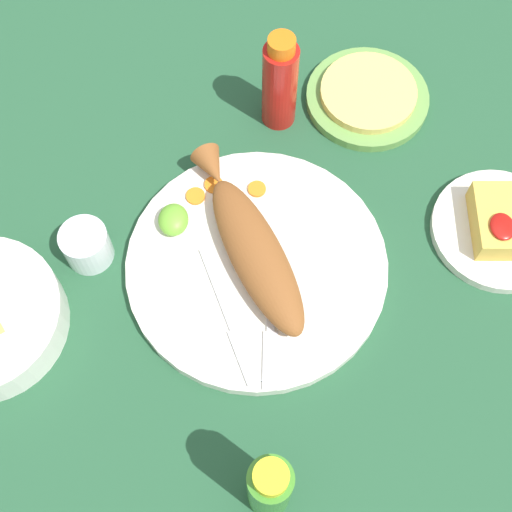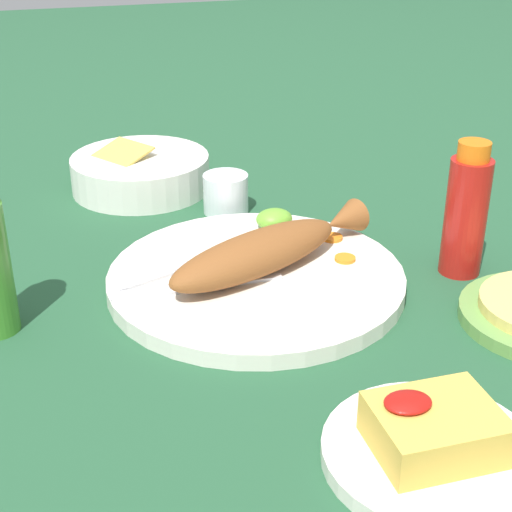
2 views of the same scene
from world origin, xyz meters
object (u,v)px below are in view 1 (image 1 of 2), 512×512
Objects in this scene: fork_near at (270,325)px; hot_sauce_bottle_green at (269,487)px; tortilla_plate at (367,98)px; side_plate_fries at (498,230)px; main_plate at (256,266)px; fried_fish at (251,245)px; hot_sauce_bottle_red at (279,83)px; fork_far at (231,323)px; salt_cup at (86,247)px.

hot_sauce_bottle_green reaches higher than fork_near.
side_plate_fries is at bearing 36.73° from tortilla_plate.
tortilla_plate is at bearing 149.22° from main_plate.
fork_near is (0.10, 0.02, -0.02)m from fried_fish.
hot_sauce_bottle_red is at bearing 172.75° from main_plate.
fried_fish is at bearing 144.90° from fork_far.
salt_cup is at bearing -139.62° from fork_far.
tortilla_plate is at bearing 159.30° from fork_near.
hot_sauce_bottle_red reaches higher than fork_far.
hot_sauce_bottle_green is at bearing -42.32° from side_plate_fries.
main_plate is at bearing -177.19° from hot_sauce_bottle_green.
fried_fish reaches higher than tortilla_plate.
fork_near is 1.18× the size of hot_sauce_bottle_green.
hot_sauce_bottle_green reaches higher than fork_far.
fork_far is 0.21m from hot_sauce_bottle_green.
side_plate_fries is (0.18, 0.28, -0.07)m from hot_sauce_bottle_red.
hot_sauce_bottle_red is at bearing 148.28° from fork_far.
hot_sauce_bottle_red reaches higher than salt_cup.
main_plate is at bearing -80.44° from side_plate_fries.
tortilla_plate is at bearing -143.27° from side_plate_fries.
fried_fish is 0.23m from hot_sauce_bottle_red.
hot_sauce_bottle_red reaches higher than fried_fish.
salt_cup is (-0.01, -0.21, -0.02)m from fried_fish.
hot_sauce_bottle_green is 0.90× the size of side_plate_fries.
hot_sauce_bottle_green is (0.19, -0.00, 0.05)m from fork_near.
hot_sauce_bottle_red reaches higher than main_plate.
salt_cup is 0.44m from tortilla_plate.
fried_fish is 1.54× the size of fork_far.
fork_far reaches higher than main_plate.
hot_sauce_bottle_red is at bearing 131.59° from salt_cup.
fork_far is 0.21m from salt_cup.
fried_fish is 1.48× the size of fork_near.
hot_sauce_bottle_red is 1.00× the size of hot_sauce_bottle_green.
fork_near is 0.33m from side_plate_fries.
fork_far is at bearing -90.97° from fork_near.
fried_fish is at bearing -176.06° from hot_sauce_bottle_green.
side_plate_fries is (-0.04, 0.32, -0.03)m from fried_fish.
hot_sauce_bottle_green reaches higher than side_plate_fries.
hot_sauce_bottle_red is (-0.22, 0.04, 0.03)m from fried_fish.
main_plate is 0.32m from side_plate_fries.
side_plate_fries is 0.26m from tortilla_plate.
salt_cup reaches higher than fork_far.
hot_sauce_bottle_red is 0.34m from side_plate_fries.
hot_sauce_bottle_green is 0.38m from salt_cup.
fried_fish is 1.75× the size of hot_sauce_bottle_green.
main_plate is 0.08m from fork_near.
tortilla_plate is (-0.25, 0.16, -0.03)m from fried_fish.
fried_fish is at bearing -155.08° from main_plate.
hot_sauce_bottle_red is at bearing -122.83° from side_plate_fries.
fork_far is 0.37m from side_plate_fries.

